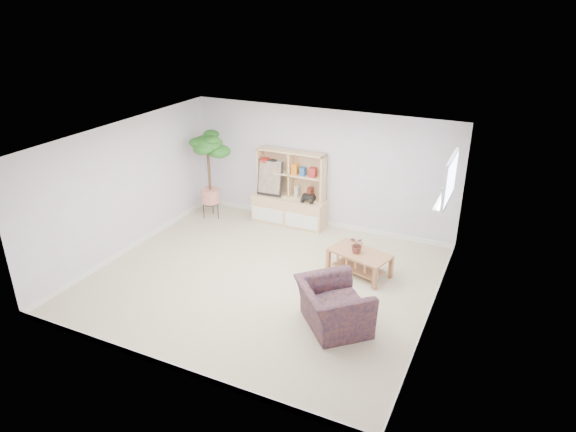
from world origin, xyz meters
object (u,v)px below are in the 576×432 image
at_px(storage_unit, 289,189).
at_px(floor_tree, 209,176).
at_px(armchair, 333,303).
at_px(coffee_table, 359,263).

relative_size(storage_unit, floor_tree, 0.83).
bearing_deg(armchair, storage_unit, -7.47).
relative_size(coffee_table, floor_tree, 0.54).
distance_m(coffee_table, armchair, 1.60).
distance_m(floor_tree, armchair, 4.53).
distance_m(coffee_table, floor_tree, 3.79).
bearing_deg(storage_unit, armchair, -54.88).
bearing_deg(floor_tree, armchair, -34.39).
height_order(storage_unit, armchair, storage_unit).
relative_size(storage_unit, armchair, 1.49).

